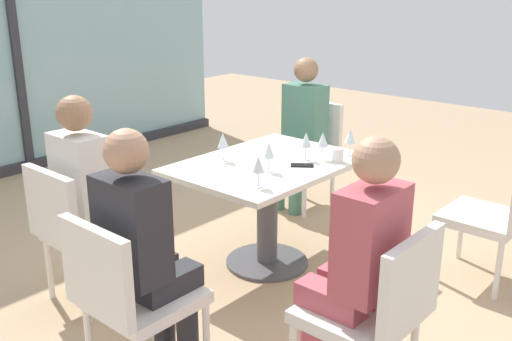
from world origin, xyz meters
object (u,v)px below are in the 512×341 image
Objects in this scene: wine_glass_3 at (323,140)px; wine_glass_4 at (269,151)px; person_side_end at (144,244)px; person_front_left at (357,258)px; wine_glass_2 at (258,165)px; cell_phone_on_table at (302,165)px; wine_glass_1 at (306,140)px; person_far_right at (300,126)px; dining_table_main at (267,190)px; chair_far_left at (78,227)px; chair_side_end at (127,292)px; chair_far_right at (307,147)px; chair_front_right at (500,211)px; chair_front_left at (376,307)px; wine_glass_0 at (350,137)px; person_far_left at (91,189)px; coffee_cup at (338,155)px; wine_glass_5 at (223,141)px.

wine_glass_4 is at bearing 166.46° from wine_glass_3.
person_front_left is at bearing -56.83° from person_side_end.
wine_glass_2 is at bearing -151.99° from wine_glass_4.
wine_glass_4 is 0.27m from cell_phone_on_table.
wine_glass_4 is at bearing 121.26° from cell_phone_on_table.
person_side_end reaches higher than wine_glass_1.
person_front_left is 1.00× the size of person_far_right.
dining_table_main is 0.96× the size of person_side_end.
chair_far_left is 4.70× the size of wine_glass_2.
chair_side_end is 1.64m from wine_glass_1.
wine_glass_2 reaches higher than dining_table_main.
person_side_end is 6.81× the size of wine_glass_3.
wine_glass_4 is at bearing 176.00° from wine_glass_1.
person_front_left is 2.40m from person_far_right.
chair_far_right is 1.00× the size of chair_front_right.
wine_glass_1 is (1.59, 0.18, 0.37)m from chair_side_end.
chair_far_right is 2.49m from person_front_left.
chair_front_left is at bearing 180.00° from chair_front_right.
chair_front_right is at bearing -4.19° from person_front_left.
wine_glass_3 is (-0.46, 1.02, 0.37)m from chair_front_right.
chair_far_left and chair_front_right have the same top height.
wine_glass_0 is (0.47, -0.32, 0.32)m from dining_table_main.
wine_glass_0 is at bearing 37.48° from chair_front_left.
person_side_end is 6.81× the size of wine_glass_1.
person_front_left is at bearing -136.93° from person_far_right.
person_front_left is 1.66m from person_far_left.
chair_far_left is 1.41m from cell_phone_on_table.
coffee_cup is at bearing -76.00° from wine_glass_3.
chair_far_left is 4.70× the size of wine_glass_4.
person_side_end is 1.00× the size of person_front_left.
chair_front_left is at bearing -55.21° from chair_side_end.
person_far_right is 14.00× the size of coffee_cup.
person_front_left is (0.00, 0.11, 0.20)m from chair_front_left.
coffee_cup is at bearing 37.47° from person_front_left.
wine_glass_1 is at bearing -28.20° from person_far_left.
chair_far_right is at bearing 11.29° from wine_glass_5.
chair_side_end is 0.69× the size of person_side_end.
wine_glass_5 is at bearing 139.03° from wine_glass_0.
wine_glass_2 and wine_glass_5 have the same top height.
person_side_end is 1.57m from wine_glass_3.
chair_far_right is at bearing 19.00° from person_side_end.
wine_glass_4 is (0.26, 0.14, 0.00)m from wine_glass_2.
wine_glass_1 is 1.00× the size of wine_glass_2.
wine_glass_0 reaches higher than cell_phone_on_table.
person_far_right is (0.26, 1.75, 0.20)m from chair_front_right.
chair_front_left is 1.00× the size of chair_front_right.
chair_front_left is (0.64, -0.92, 0.00)m from chair_side_end.
person_far_right is at bearing 28.50° from wine_glass_4.
chair_front_right reaches higher than coffee_cup.
chair_side_end is (-1.39, -0.33, -0.04)m from dining_table_main.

